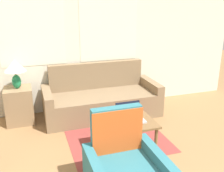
# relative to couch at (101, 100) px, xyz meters

# --- Properties ---
(wall_back) EXTENTS (6.48, 0.06, 2.60)m
(wall_back) POSITION_rel_couch_xyz_m (-0.32, 0.43, 1.04)
(wall_back) COLOR silver
(wall_back) RESTS_ON ground_plane
(rug) EXTENTS (1.45, 1.84, 0.01)m
(rug) POSITION_rel_couch_xyz_m (-0.03, -0.68, -0.26)
(rug) COLOR brown
(rug) RESTS_ON ground_plane
(couch) EXTENTS (2.04, 0.84, 0.90)m
(couch) POSITION_rel_couch_xyz_m (0.00, 0.00, 0.00)
(couch) COLOR #846B4C
(couch) RESTS_ON ground_plane
(side_table) EXTENTS (0.44, 0.44, 0.61)m
(side_table) POSITION_rel_couch_xyz_m (-1.40, 0.10, 0.04)
(side_table) COLOR #937551
(side_table) RESTS_ON ground_plane
(table_lamp) EXTENTS (0.35, 0.35, 0.48)m
(table_lamp) POSITION_rel_couch_xyz_m (-1.40, 0.10, 0.68)
(table_lamp) COLOR #1E8451
(table_lamp) RESTS_ON side_table
(coffee_table) EXTENTS (0.80, 0.58, 0.43)m
(coffee_table) POSITION_rel_couch_xyz_m (-0.03, -1.29, 0.11)
(coffee_table) COLOR brown
(coffee_table) RESTS_ON ground_plane
(laptop) EXTENTS (0.36, 0.28, 0.23)m
(laptop) POSITION_rel_couch_xyz_m (0.06, -1.26, 0.22)
(laptop) COLOR #B7B7BC
(laptop) RESTS_ON coffee_table
(cup_navy) EXTENTS (0.09, 0.09, 0.09)m
(cup_navy) POSITION_rel_couch_xyz_m (-0.16, -1.16, 0.21)
(cup_navy) COLOR gold
(cup_navy) RESTS_ON coffee_table
(snack_bowl) EXTENTS (0.18, 0.18, 0.07)m
(snack_bowl) POSITION_rel_couch_xyz_m (-0.29, -1.31, 0.20)
(snack_bowl) COLOR gold
(snack_bowl) RESTS_ON coffee_table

